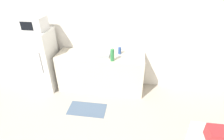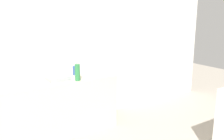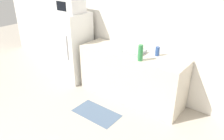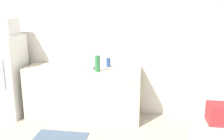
# 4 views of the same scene
# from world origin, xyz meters

# --- Properties ---
(wall_back) EXTENTS (8.00, 0.06, 2.60)m
(wall_back) POSITION_xyz_m (0.00, 3.27, 1.30)
(wall_back) COLOR white
(wall_back) RESTS_ON ground_plane
(refrigerator) EXTENTS (0.59, 0.66, 1.47)m
(refrigerator) POSITION_xyz_m (-1.13, 2.83, 0.73)
(refrigerator) COLOR white
(refrigerator) RESTS_ON ground_plane
(microwave) EXTENTS (0.48, 0.40, 0.30)m
(microwave) POSITION_xyz_m (-1.13, 2.83, 1.62)
(microwave) COLOR white
(microwave) RESTS_ON refrigerator
(counter) EXTENTS (2.02, 0.61, 0.92)m
(counter) POSITION_xyz_m (0.27, 2.92, 0.46)
(counter) COLOR beige
(counter) RESTS_ON ground_plane
(sink_basin) EXTENTS (0.33, 0.32, 0.06)m
(sink_basin) POSITION_xyz_m (0.33, 2.92, 0.95)
(sink_basin) COLOR #9EA3A8
(sink_basin) RESTS_ON counter
(bottle_tall) EXTENTS (0.08, 0.08, 0.27)m
(bottle_tall) POSITION_xyz_m (0.59, 2.69, 1.05)
(bottle_tall) COLOR #2D7F42
(bottle_tall) RESTS_ON counter
(bottle_short) EXTENTS (0.07, 0.07, 0.16)m
(bottle_short) POSITION_xyz_m (0.70, 3.06, 1.00)
(bottle_short) COLOR #2D4C8C
(bottle_short) RESTS_ON counter
(kitchen_rug) EXTENTS (0.81, 0.44, 0.01)m
(kitchen_rug) POSITION_xyz_m (0.12, 2.10, 0.00)
(kitchen_rug) COLOR slate
(kitchen_rug) RESTS_ON ground_plane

